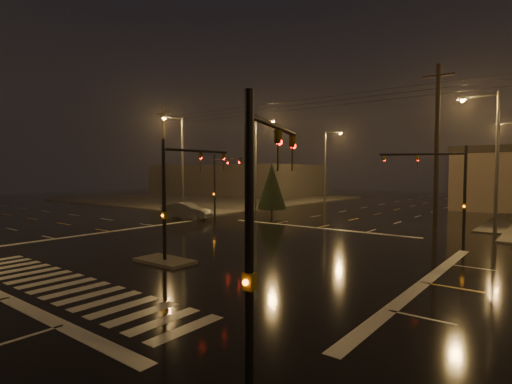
% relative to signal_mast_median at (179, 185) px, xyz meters
% --- Properties ---
extents(ground, '(140.00, 140.00, 0.00)m').
position_rel_signal_mast_median_xyz_m(ground, '(-0.00, 3.07, -3.75)').
color(ground, black).
rests_on(ground, ground).
extents(sidewalk_nw, '(36.00, 36.00, 0.12)m').
position_rel_signal_mast_median_xyz_m(sidewalk_nw, '(-30.00, 33.07, -3.69)').
color(sidewalk_nw, '#413F3A').
rests_on(sidewalk_nw, ground).
extents(median_island, '(3.00, 1.60, 0.15)m').
position_rel_signal_mast_median_xyz_m(median_island, '(-0.00, -0.93, -3.68)').
color(median_island, '#413F3A').
rests_on(median_island, ground).
extents(crosswalk, '(15.00, 2.60, 0.01)m').
position_rel_signal_mast_median_xyz_m(crosswalk, '(-0.00, -5.93, -3.75)').
color(crosswalk, beige).
rests_on(crosswalk, ground).
extents(stop_bar_near, '(16.00, 0.50, 0.01)m').
position_rel_signal_mast_median_xyz_m(stop_bar_near, '(-0.00, -7.93, -3.75)').
color(stop_bar_near, beige).
rests_on(stop_bar_near, ground).
extents(stop_bar_far, '(16.00, 0.50, 0.01)m').
position_rel_signal_mast_median_xyz_m(stop_bar_far, '(-0.00, 14.07, -3.75)').
color(stop_bar_far, beige).
rests_on(stop_bar_far, ground).
extents(commercial_block, '(30.00, 18.00, 5.60)m').
position_rel_signal_mast_median_xyz_m(commercial_block, '(-35.00, 45.07, -0.95)').
color(commercial_block, '#443F3C').
rests_on(commercial_block, ground).
extents(signal_mast_median, '(0.25, 4.59, 6.00)m').
position_rel_signal_mast_median_xyz_m(signal_mast_median, '(0.00, 0.00, 0.00)').
color(signal_mast_median, black).
rests_on(signal_mast_median, ground).
extents(signal_mast_ne, '(4.84, 1.86, 6.00)m').
position_rel_signal_mast_median_xyz_m(signal_mast_ne, '(9.50, 13.21, 0.04)').
color(signal_mast_ne, black).
rests_on(signal_mast_ne, ground).
extents(signal_mast_nw, '(4.84, 1.86, 6.00)m').
position_rel_signal_mast_median_xyz_m(signal_mast_nw, '(-9.50, 13.21, 0.04)').
color(signal_mast_nw, black).
rests_on(signal_mast_nw, ground).
extents(signal_mast_se, '(1.55, 3.87, 6.00)m').
position_rel_signal_mast_median_xyz_m(signal_mast_se, '(10.23, -6.68, -0.04)').
color(signal_mast_se, black).
rests_on(signal_mast_se, ground).
extents(streetlight_1, '(2.77, 0.32, 10.00)m').
position_rel_signal_mast_median_xyz_m(streetlight_1, '(-11.18, 21.07, 2.05)').
color(streetlight_1, '#38383A').
rests_on(streetlight_1, ground).
extents(streetlight_2, '(2.77, 0.32, 10.00)m').
position_rel_signal_mast_median_xyz_m(streetlight_2, '(-11.18, 37.07, 2.05)').
color(streetlight_2, '#38383A').
rests_on(streetlight_2, ground).
extents(streetlight_3, '(2.77, 0.32, 10.00)m').
position_rel_signal_mast_median_xyz_m(streetlight_3, '(11.18, 19.07, 2.05)').
color(streetlight_3, '#38383A').
rests_on(streetlight_3, ground).
extents(streetlight_5, '(0.32, 2.77, 10.00)m').
position_rel_signal_mast_median_xyz_m(streetlight_5, '(-16.00, 14.26, 2.05)').
color(streetlight_5, '#38383A').
rests_on(streetlight_5, ground).
extents(utility_pole_0, '(2.20, 0.32, 12.00)m').
position_rel_signal_mast_median_xyz_m(utility_pole_0, '(-22.00, 17.07, 2.38)').
color(utility_pole_0, black).
rests_on(utility_pole_0, ground).
extents(utility_pole_1, '(2.20, 0.32, 12.00)m').
position_rel_signal_mast_median_xyz_m(utility_pole_1, '(8.00, 17.07, 2.38)').
color(utility_pole_1, black).
rests_on(utility_pole_1, ground).
extents(conifer_3, '(2.88, 2.88, 5.21)m').
position_rel_signal_mast_median_xyz_m(conifer_3, '(-7.54, 18.60, -0.80)').
color(conifer_3, black).
rests_on(conifer_3, ground).
extents(car_crossing, '(4.94, 2.81, 1.54)m').
position_rel_signal_mast_median_xyz_m(car_crossing, '(-12.34, 11.75, -2.98)').
color(car_crossing, '#525559').
rests_on(car_crossing, ground).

